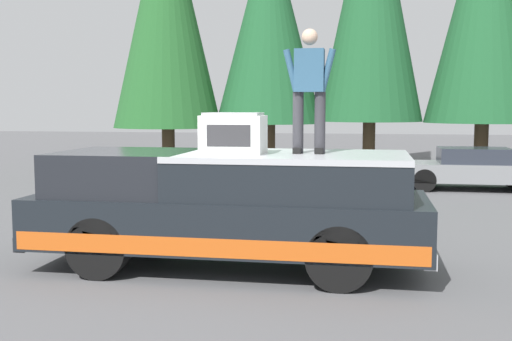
{
  "coord_description": "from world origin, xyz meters",
  "views": [
    {
      "loc": [
        -8.53,
        -2.34,
        2.29
      ],
      "look_at": [
        0.52,
        -0.72,
        1.35
      ],
      "focal_mm": 43.91,
      "sensor_mm": 36.0,
      "label": 1
    }
  ],
  "objects_px": {
    "compressor_unit": "(234,133)",
    "pickup_truck": "(229,207)",
    "parked_car_grey": "(471,169)",
    "person_on_truck_bed": "(309,87)"
  },
  "relations": [
    {
      "from": "pickup_truck",
      "to": "parked_car_grey",
      "type": "xyz_separation_m",
      "value": [
        9.43,
        -4.73,
        -0.29
      ]
    },
    {
      "from": "compressor_unit",
      "to": "person_on_truck_bed",
      "type": "relative_size",
      "value": 0.5
    },
    {
      "from": "compressor_unit",
      "to": "pickup_truck",
      "type": "bearing_deg",
      "value": 29.52
    },
    {
      "from": "person_on_truck_bed",
      "to": "parked_car_grey",
      "type": "bearing_deg",
      "value": -21.05
    },
    {
      "from": "pickup_truck",
      "to": "person_on_truck_bed",
      "type": "bearing_deg",
      "value": -88.04
    },
    {
      "from": "compressor_unit",
      "to": "parked_car_grey",
      "type": "relative_size",
      "value": 0.2
    },
    {
      "from": "compressor_unit",
      "to": "parked_car_grey",
      "type": "bearing_deg",
      "value": -25.68
    },
    {
      "from": "compressor_unit",
      "to": "parked_car_grey",
      "type": "height_order",
      "value": "compressor_unit"
    },
    {
      "from": "pickup_truck",
      "to": "parked_car_grey",
      "type": "distance_m",
      "value": 10.56
    },
    {
      "from": "person_on_truck_bed",
      "to": "parked_car_grey",
      "type": "distance_m",
      "value": 10.26
    }
  ]
}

